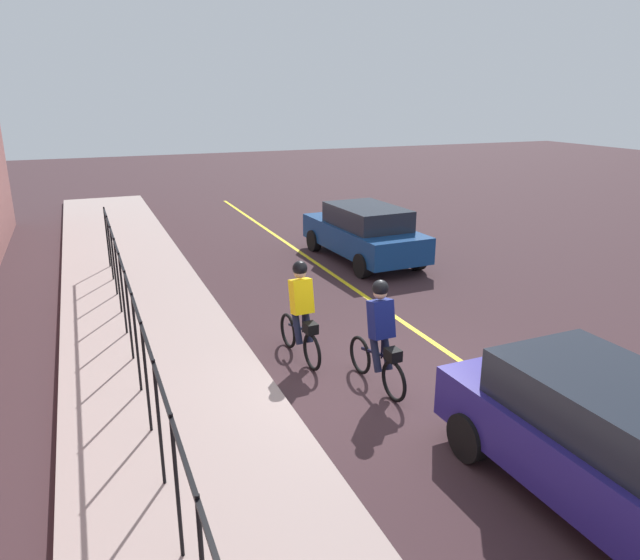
{
  "coord_description": "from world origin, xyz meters",
  "views": [
    {
      "loc": [
        -7.66,
        4.34,
        4.55
      ],
      "look_at": [
        2.7,
        0.1,
        1.0
      ],
      "focal_mm": 33.09,
      "sensor_mm": 36.0,
      "label": 1
    }
  ],
  "objects": [
    {
      "name": "parked_sedan_rear",
      "position": [
        -3.67,
        -0.83,
        0.82
      ],
      "size": [
        4.45,
        2.02,
        1.58
      ],
      "rotation": [
        0.0,
        0.0,
        3.17
      ],
      "color": "navy",
      "rests_on": "ground"
    },
    {
      "name": "sidewalk",
      "position": [
        0.0,
        3.4,
        0.07
      ],
      "size": [
        40.0,
        3.2,
        0.15
      ],
      "primitive_type": "cube",
      "color": "#A6908A",
      "rests_on": "ground"
    },
    {
      "name": "cyclist_lead",
      "position": [
        -0.09,
        0.22,
        0.91
      ],
      "size": [
        1.71,
        0.38,
        1.83
      ],
      "rotation": [
        0.0,
        0.0,
        0.06
      ],
      "color": "black",
      "rests_on": "ground"
    },
    {
      "name": "cyclist_follow",
      "position": [
        1.39,
        0.99,
        0.91
      ],
      "size": [
        1.71,
        0.38,
        1.83
      ],
      "rotation": [
        0.0,
        0.0,
        0.06
      ],
      "color": "black",
      "rests_on": "ground"
    },
    {
      "name": "iron_fence",
      "position": [
        1.0,
        3.8,
        1.26
      ],
      "size": [
        14.91,
        0.04,
        1.6
      ],
      "color": "black",
      "rests_on": "sidewalk"
    },
    {
      "name": "ground_plane",
      "position": [
        0.0,
        0.0,
        0.0
      ],
      "size": [
        80.0,
        80.0,
        0.0
      ],
      "primitive_type": "plane",
      "color": "#392529"
    },
    {
      "name": "lane_line_centre",
      "position": [
        0.0,
        -1.6,
        0.0
      ],
      "size": [
        36.0,
        0.12,
        0.01
      ],
      "primitive_type": "cube",
      "color": "yellow",
      "rests_on": "ground"
    },
    {
      "name": "patrol_sedan",
      "position": [
        6.88,
        -2.96,
        0.82
      ],
      "size": [
        4.48,
        2.09,
        1.58
      ],
      "rotation": [
        0.0,
        0.0,
        0.05
      ],
      "color": "navy",
      "rests_on": "ground"
    }
  ]
}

